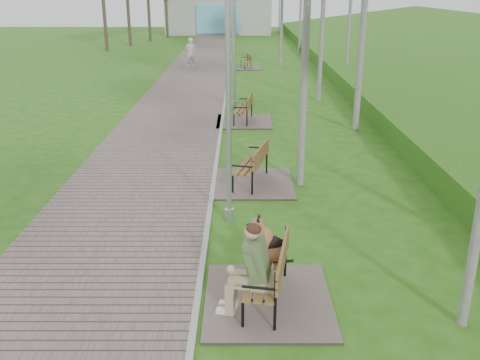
# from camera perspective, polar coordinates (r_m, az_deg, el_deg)

# --- Properties ---
(walkway) EXTENTS (3.50, 67.00, 0.04)m
(walkway) POSITION_cam_1_polar(r_m,az_deg,el_deg) (25.38, -5.41, 9.95)
(walkway) COLOR #62544F
(walkway) RESTS_ON ground
(kerb) EXTENTS (0.10, 67.00, 0.05)m
(kerb) POSITION_cam_1_polar(r_m,az_deg,el_deg) (25.27, -1.40, 10.00)
(kerb) COLOR #999993
(kerb) RESTS_ON ground
(building_north) EXTENTS (10.00, 5.20, 4.00)m
(building_north) POSITION_cam_1_polar(r_m,az_deg,el_deg) (54.45, -2.27, 17.45)
(building_north) COLOR #9E9E99
(building_north) RESTS_ON ground
(bench_main) EXTENTS (1.87, 2.08, 1.63)m
(bench_main) POSITION_cam_1_polar(r_m,az_deg,el_deg) (7.87, 2.38, -10.18)
(bench_main) COLOR #62544F
(bench_main) RESTS_ON ground
(bench_second) EXTENTS (1.92, 2.13, 1.18)m
(bench_second) POSITION_cam_1_polar(r_m,az_deg,el_deg) (12.57, 1.15, 0.52)
(bench_second) COLOR #62544F
(bench_second) RESTS_ON ground
(bench_third) EXTENTS (1.87, 2.07, 1.14)m
(bench_third) POSITION_cam_1_polar(r_m,az_deg,el_deg) (18.43, 0.35, 6.84)
(bench_third) COLOR #62544F
(bench_third) RESTS_ON ground
(bench_far) EXTENTS (1.55, 1.72, 0.95)m
(bench_far) POSITION_cam_1_polar(r_m,az_deg,el_deg) (30.93, 0.65, 12.13)
(bench_far) COLOR #62544F
(bench_far) RESTS_ON ground
(lamp_post_near) EXTENTS (0.17, 0.17, 4.42)m
(lamp_post_near) POSITION_cam_1_polar(r_m,az_deg,el_deg) (10.03, -1.23, 6.45)
(lamp_post_near) COLOR #9FA1A7
(lamp_post_near) RESTS_ON ground
(lamp_post_second) EXTENTS (0.21, 0.21, 5.43)m
(lamp_post_second) POSITION_cam_1_polar(r_m,az_deg,el_deg) (20.16, -0.67, 14.67)
(lamp_post_second) COLOR #9FA1A7
(lamp_post_second) RESTS_ON ground
(lamp_post_third) EXTENTS (0.19, 0.19, 4.93)m
(lamp_post_third) POSITION_cam_1_polar(r_m,az_deg,el_deg) (29.91, -0.84, 15.96)
(lamp_post_third) COLOR #9FA1A7
(lamp_post_third) RESTS_ON ground
(lamp_post_far) EXTENTS (0.23, 0.23, 5.82)m
(lamp_post_far) POSITION_cam_1_polar(r_m,az_deg,el_deg) (51.74, -0.48, 18.14)
(lamp_post_far) COLOR #9FA1A7
(lamp_post_far) RESTS_ON ground
(pedestrian_near) EXTENTS (0.69, 0.55, 1.66)m
(pedestrian_near) POSITION_cam_1_polar(r_m,az_deg,el_deg) (31.40, -5.30, 13.37)
(pedestrian_near) COLOR silver
(pedestrian_near) RESTS_ON ground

